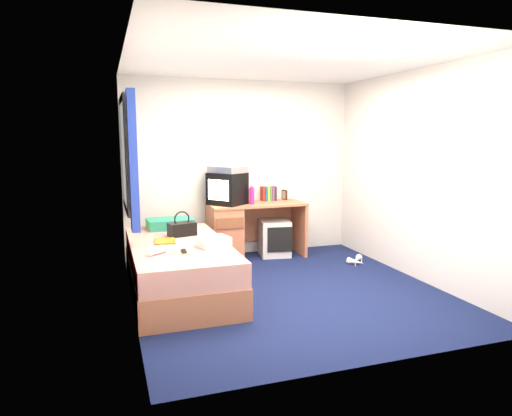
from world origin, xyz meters
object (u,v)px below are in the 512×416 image
object	(u,v)px
desk	(237,229)
aerosol_can	(242,196)
pink_water_bottle	(252,196)
pillow	(170,223)
white_heels	(356,261)
water_bottle	(157,251)
towel	(214,242)
crt_tv	(227,189)
vcr	(227,169)
picture_frame	(284,195)
handbag	(182,228)
bed	(179,268)
remote_control	(184,252)
storage_cube	(275,238)
colour_swatch_fan	(181,254)
magazine	(165,241)

from	to	relation	value
desk	aerosol_can	distance (m)	0.45
pink_water_bottle	pillow	bearing A→B (deg)	-168.01
desk	white_heels	size ratio (longest dim) A/B	3.95
pillow	water_bottle	distance (m)	1.24
towel	crt_tv	bearing A→B (deg)	69.70
vcr	picture_frame	distance (m)	0.99
vcr	water_bottle	xyz separation A→B (m)	(-1.10, -1.53, -0.64)
water_bottle	picture_frame	bearing A→B (deg)	40.67
towel	vcr	bearing A→B (deg)	69.61
crt_tv	vcr	size ratio (longest dim) A/B	1.30
white_heels	handbag	bearing A→B (deg)	-179.08
bed	pink_water_bottle	xyz separation A→B (m)	(1.14, 1.03, 0.59)
bed	remote_control	world-z (taller)	remote_control
pillow	storage_cube	xyz separation A→B (m)	(1.47, 0.30, -0.35)
aerosol_can	colour_swatch_fan	distance (m)	2.01
desk	colour_swatch_fan	distance (m)	1.90
crt_tv	towel	size ratio (longest dim) A/B	1.94
white_heels	magazine	bearing A→B (deg)	-173.63
desk	picture_frame	xyz separation A→B (m)	(0.76, 0.18, 0.41)
picture_frame	magazine	bearing A→B (deg)	-157.70
picture_frame	pillow	bearing A→B (deg)	-174.27
colour_swatch_fan	white_heels	distance (m)	2.61
colour_swatch_fan	vcr	bearing A→B (deg)	61.18
storage_cube	remote_control	world-z (taller)	remote_control
storage_cube	picture_frame	bearing A→B (deg)	50.33
colour_swatch_fan	magazine	bearing A→B (deg)	97.96
pillow	aerosol_can	bearing A→B (deg)	20.33
storage_cube	aerosol_can	bearing A→B (deg)	178.60
bed	remote_control	size ratio (longest dim) A/B	12.50
towel	water_bottle	xyz separation A→B (m)	(-0.58, -0.13, -0.01)
pillow	desk	distance (m)	1.01
storage_cube	picture_frame	world-z (taller)	picture_frame
water_bottle	pink_water_bottle	bearing A→B (deg)	45.62
aerosol_can	bed	bearing A→B (deg)	-131.84
towel	magazine	bearing A→B (deg)	140.21
aerosol_can	pillow	bearing A→B (deg)	-159.67
water_bottle	handbag	bearing A→B (deg)	64.10
pillow	crt_tv	distance (m)	0.94
remote_control	desk	bearing A→B (deg)	62.88
desk	colour_swatch_fan	bearing A→B (deg)	-122.23
desk	handbag	world-z (taller)	handbag
towel	colour_swatch_fan	size ratio (longest dim) A/B	1.35
picture_frame	bed	bearing A→B (deg)	-153.75
aerosol_can	water_bottle	world-z (taller)	aerosol_can
desk	water_bottle	distance (m)	1.97
desk	vcr	distance (m)	0.82
vcr	colour_swatch_fan	xyz separation A→B (m)	(-0.88, -1.60, -0.67)
aerosol_can	magazine	xyz separation A→B (m)	(-1.18, -1.08, -0.30)
desk	towel	xyz separation A→B (m)	(-0.65, -1.40, 0.18)
vcr	pink_water_bottle	bearing A→B (deg)	42.18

